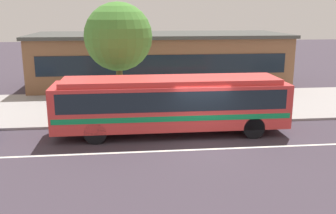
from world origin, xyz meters
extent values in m
plane|color=#3D333E|center=(0.00, 0.00, 0.00)|extent=(120.00, 120.00, 0.00)
cube|color=#9A9593|center=(0.00, 6.89, 0.06)|extent=(60.00, 8.00, 0.12)
cube|color=silver|center=(0.00, -0.80, 0.00)|extent=(56.00, 0.16, 0.01)
cube|color=red|center=(-1.29, 1.54, 1.43)|extent=(10.85, 2.55, 2.02)
cube|color=red|center=(-1.29, 1.54, 2.56)|extent=(9.98, 2.25, 0.24)
cube|color=#19232D|center=(-1.29, 1.54, 1.84)|extent=(10.20, 2.57, 0.89)
cube|color=#14894D|center=(-1.29, 1.54, 1.07)|extent=(10.63, 2.57, 0.24)
cube|color=#19232D|center=(4.08, 1.51, 1.84)|extent=(0.13, 2.19, 0.97)
cylinder|color=black|center=(2.40, 2.62, 0.50)|extent=(1.00, 0.29, 1.00)
cylinder|color=black|center=(2.39, 0.41, 0.50)|extent=(1.00, 0.29, 1.00)
cylinder|color=black|center=(-4.75, 2.66, 0.50)|extent=(1.00, 0.29, 1.00)
cylinder|color=black|center=(-4.76, 0.45, 0.50)|extent=(1.00, 0.29, 1.00)
cylinder|color=#3C2943|center=(-3.40, 3.91, 0.57)|extent=(0.14, 0.14, 0.90)
cylinder|color=#3C2943|center=(-3.45, 3.76, 0.57)|extent=(0.14, 0.14, 0.90)
cylinder|color=#3E9A51|center=(-3.43, 3.83, 1.30)|extent=(0.43, 0.43, 0.57)
sphere|color=#E3B676|center=(-3.43, 3.83, 1.71)|extent=(0.24, 0.24, 0.24)
cylinder|color=brown|center=(-3.70, 5.44, 1.58)|extent=(0.36, 0.36, 2.91)
sphere|color=#4B8B35|center=(-3.70, 5.44, 4.33)|extent=(3.71, 3.71, 3.71)
cube|color=brown|center=(-0.69, 13.91, 1.89)|extent=(18.84, 7.00, 3.79)
cube|color=#19232D|center=(-0.69, 10.39, 2.08)|extent=(17.33, 0.04, 1.36)
cube|color=#434440|center=(-0.69, 13.91, 3.91)|extent=(19.24, 7.40, 0.24)
camera|label=1|loc=(-3.37, -15.77, 5.68)|focal=40.89mm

